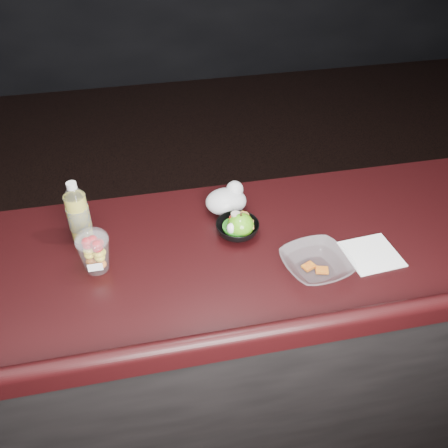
{
  "coord_description": "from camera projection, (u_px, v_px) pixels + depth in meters",
  "views": [
    {
      "loc": [
        -0.2,
        -0.84,
        2.08
      ],
      "look_at": [
        0.05,
        0.33,
        1.1
      ],
      "focal_mm": 40.0,
      "sensor_mm": 36.0,
      "label": 1
    }
  ],
  "objects": [
    {
      "name": "room_shell",
      "position": [
        238.0,
        10.0,
        0.82
      ],
      "size": [
        8.0,
        8.0,
        8.0
      ],
      "color": "black",
      "rests_on": "ground"
    },
    {
      "name": "counter",
      "position": [
        214.0,
        351.0,
        1.89
      ],
      "size": [
        4.06,
        0.71,
        1.02
      ],
      "color": "black",
      "rests_on": "ground"
    },
    {
      "name": "lemonade_bottle",
      "position": [
        78.0,
        216.0,
        1.56
      ],
      "size": [
        0.07,
        0.07,
        0.21
      ],
      "color": "gold",
      "rests_on": "counter"
    },
    {
      "name": "fruit_cup",
      "position": [
        94.0,
        250.0,
        1.46
      ],
      "size": [
        0.1,
        0.1,
        0.14
      ],
      "color": "white",
      "rests_on": "counter"
    },
    {
      "name": "green_apple",
      "position": [
        241.0,
        225.0,
        1.6
      ],
      "size": [
        0.09,
        0.09,
        0.09
      ],
      "color": "#447D0E",
      "rests_on": "counter"
    },
    {
      "name": "plastic_bag",
      "position": [
        227.0,
        200.0,
        1.7
      ],
      "size": [
        0.14,
        0.12,
        0.1
      ],
      "color": "silver",
      "rests_on": "counter"
    },
    {
      "name": "snack_bowl",
      "position": [
        237.0,
        228.0,
        1.62
      ],
      "size": [
        0.16,
        0.16,
        0.08
      ],
      "rotation": [
        0.0,
        0.0,
        -0.16
      ],
      "color": "black",
      "rests_on": "counter"
    },
    {
      "name": "takeout_bowl",
      "position": [
        316.0,
        264.0,
        1.49
      ],
      "size": [
        0.24,
        0.24,
        0.05
      ],
      "rotation": [
        0.0,
        0.0,
        0.19
      ],
      "color": "silver",
      "rests_on": "counter"
    },
    {
      "name": "paper_napkin",
      "position": [
        371.0,
        254.0,
        1.55
      ],
      "size": [
        0.17,
        0.17,
        0.0
      ],
      "primitive_type": "cube",
      "rotation": [
        0.0,
        0.0,
        0.08
      ],
      "color": "white",
      "rests_on": "counter"
    }
  ]
}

